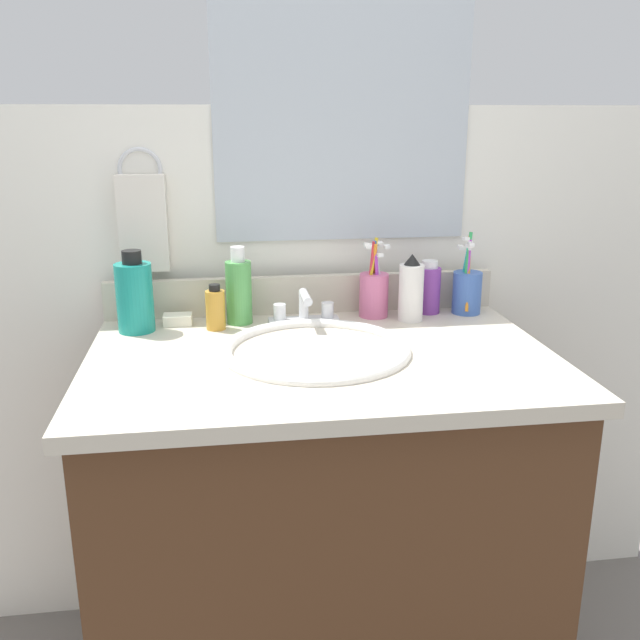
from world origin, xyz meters
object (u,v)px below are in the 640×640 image
bottle_oil_amber (215,309)px  bottle_lotion_white (411,290)px  bottle_cream_purple (429,289)px  soap_bar (178,319)px  cup_pink (374,292)px  bottle_mouthwash_teal (135,296)px  cup_blue_plastic (467,290)px  hand_towel (143,223)px  faucet (304,313)px  bottle_toner_green (239,290)px

bottle_oil_amber → bottle_lotion_white: bottle_lotion_white is taller
bottle_cream_purple → soap_bar: size_ratio=1.99×
soap_bar → cup_pink: bearing=0.5°
bottle_mouthwash_teal → cup_blue_plastic: 0.77m
hand_towel → bottle_oil_amber: bearing=-39.6°
cup_blue_plastic → faucet: bearing=-174.4°
cup_blue_plastic → soap_bar: bearing=179.9°
cup_blue_plastic → cup_pink: 0.23m
hand_towel → bottle_toner_green: size_ratio=1.25×
bottle_mouthwash_teal → bottle_oil_amber: bearing=-3.4°
hand_towel → bottle_lotion_white: (0.60, -0.13, -0.15)m
bottle_lotion_white → bottle_cream_purple: bearing=43.9°
hand_towel → faucet: bearing=-19.1°
bottle_toner_green → cup_pink: 0.32m
bottle_lotion_white → soap_bar: size_ratio=2.44×
bottle_cream_purple → cup_pink: cup_pink is taller
soap_bar → hand_towel: bearing=130.1°
cup_blue_plastic → cup_pink: size_ratio=1.04×
bottle_mouthwash_teal → faucet: bearing=-0.5°
bottle_mouthwash_teal → bottle_cream_purple: 0.68m
bottle_mouthwash_teal → bottle_lotion_white: bearing=-0.5°
bottle_cream_purple → cup_pink: size_ratio=0.68×
bottle_toner_green → bottle_cream_purple: (0.45, 0.02, -0.02)m
bottle_toner_green → soap_bar: bottle_toner_green is taller
bottle_oil_amber → cup_blue_plastic: (0.60, 0.05, 0.01)m
bottle_lotion_white → soap_bar: (-0.53, 0.04, -0.06)m
faucet → soap_bar: bearing=172.1°
faucet → cup_pink: bearing=14.4°
soap_bar → bottle_toner_green: bearing=-2.2°
bottle_toner_green → cup_blue_plastic: bearing=0.5°
faucet → bottle_cream_purple: bearing=10.3°
bottle_lotion_white → bottle_oil_amber: bearing=-179.4°
soap_bar → bottle_cream_purple: bearing=1.6°
bottle_lotion_white → cup_blue_plastic: cup_blue_plastic is taller
faucet → bottle_lotion_white: bearing=-0.5°
bottle_oil_amber → soap_bar: size_ratio=1.59×
hand_towel → bottle_oil_amber: (0.16, -0.13, -0.17)m
faucet → bottle_mouthwash_teal: bearing=179.5°
bottle_lotion_white → cup_pink: bearing=149.2°
hand_towel → cup_blue_plastic: bearing=-6.4°
faucet → bottle_mouthwash_teal: size_ratio=0.89×
bottle_cream_purple → cup_pink: (-0.14, -0.01, -0.00)m
bottle_oil_amber → cup_blue_plastic: cup_blue_plastic is taller
cup_blue_plastic → soap_bar: 0.68m
bottle_toner_green → soap_bar: 0.15m
bottle_cream_purple → cup_blue_plastic: (0.09, -0.02, -0.00)m
faucet → bottle_toner_green: bearing=166.7°
faucet → soap_bar: faucet is taller
bottle_mouthwash_teal → cup_pink: size_ratio=0.96×
bottle_toner_green → bottle_cream_purple: size_ratio=1.39×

